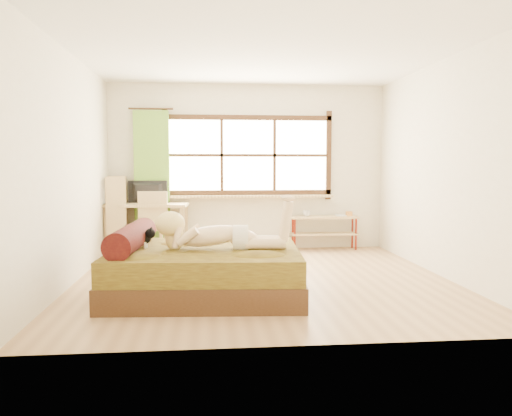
{
  "coord_description": "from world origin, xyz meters",
  "views": [
    {
      "loc": [
        -0.66,
        -5.95,
        1.4
      ],
      "look_at": [
        -0.07,
        0.2,
        0.86
      ],
      "focal_mm": 35.0,
      "sensor_mm": 36.0,
      "label": 1
    }
  ],
  "objects": [
    {
      "name": "floor",
      "position": [
        0.0,
        0.0,
        0.0
      ],
      "size": [
        4.5,
        4.5,
        0.0
      ],
      "primitive_type": "plane",
      "color": "#9E754C",
      "rests_on": "ground"
    },
    {
      "name": "ceiling",
      "position": [
        0.0,
        0.0,
        2.7
      ],
      "size": [
        4.5,
        4.5,
        0.0
      ],
      "primitive_type": "plane",
      "rotation": [
        3.14,
        0.0,
        0.0
      ],
      "color": "white",
      "rests_on": "wall_back"
    },
    {
      "name": "wall_back",
      "position": [
        0.0,
        2.25,
        1.35
      ],
      "size": [
        4.5,
        0.0,
        4.5
      ],
      "primitive_type": "plane",
      "rotation": [
        1.57,
        0.0,
        0.0
      ],
      "color": "silver",
      "rests_on": "floor"
    },
    {
      "name": "wall_front",
      "position": [
        0.0,
        -2.25,
        1.35
      ],
      "size": [
        4.5,
        0.0,
        4.5
      ],
      "primitive_type": "plane",
      "rotation": [
        -1.57,
        0.0,
        0.0
      ],
      "color": "silver",
      "rests_on": "floor"
    },
    {
      "name": "wall_left",
      "position": [
        -2.25,
        0.0,
        1.35
      ],
      "size": [
        0.0,
        4.5,
        4.5
      ],
      "primitive_type": "plane",
      "rotation": [
        1.57,
        0.0,
        1.57
      ],
      "color": "silver",
      "rests_on": "floor"
    },
    {
      "name": "wall_right",
      "position": [
        2.25,
        0.0,
        1.35
      ],
      "size": [
        0.0,
        4.5,
        4.5
      ],
      "primitive_type": "plane",
      "rotation": [
        1.57,
        0.0,
        -1.57
      ],
      "color": "silver",
      "rests_on": "floor"
    },
    {
      "name": "window",
      "position": [
        0.0,
        2.22,
        1.51
      ],
      "size": [
        2.8,
        0.16,
        1.46
      ],
      "color": "#FFEDBF",
      "rests_on": "wall_back"
    },
    {
      "name": "curtain",
      "position": [
        -1.55,
        2.13,
        1.15
      ],
      "size": [
        0.55,
        0.1,
        2.2
      ],
      "primitive_type": "cube",
      "color": "#569729",
      "rests_on": "wall_back"
    },
    {
      "name": "bed",
      "position": [
        -0.74,
        -0.63,
        0.27
      ],
      "size": [
        2.12,
        1.75,
        0.76
      ],
      "rotation": [
        0.0,
        0.0,
        -0.07
      ],
      "color": "black",
      "rests_on": "floor"
    },
    {
      "name": "woman",
      "position": [
        -0.54,
        -0.69,
        0.81
      ],
      "size": [
        1.43,
        0.5,
        0.6
      ],
      "primitive_type": null,
      "rotation": [
        0.0,
        0.0,
        -0.07
      ],
      "color": "beige",
      "rests_on": "bed"
    },
    {
      "name": "kitten",
      "position": [
        -1.41,
        -0.54,
        0.62
      ],
      "size": [
        0.31,
        0.14,
        0.24
      ],
      "primitive_type": null,
      "rotation": [
        0.0,
        0.0,
        -0.07
      ],
      "color": "black",
      "rests_on": "bed"
    },
    {
      "name": "desk",
      "position": [
        -1.62,
        1.95,
        0.69
      ],
      "size": [
        1.31,
        0.69,
        0.79
      ],
      "rotation": [
        0.0,
        0.0,
        -0.09
      ],
      "color": "tan",
      "rests_on": "floor"
    },
    {
      "name": "monitor",
      "position": [
        -1.62,
        2.0,
        0.97
      ],
      "size": [
        0.62,
        0.13,
        0.35
      ],
      "primitive_type": "imported",
      "rotation": [
        0.0,
        0.0,
        3.06
      ],
      "color": "black",
      "rests_on": "desk"
    },
    {
      "name": "chair",
      "position": [
        -1.51,
        1.59,
        0.55
      ],
      "size": [
        0.48,
        0.48,
        0.99
      ],
      "rotation": [
        0.0,
        0.0,
        -0.09
      ],
      "color": "tan",
      "rests_on": "floor"
    },
    {
      "name": "pipe_shelf",
      "position": [
        1.26,
        2.07,
        0.41
      ],
      "size": [
        1.11,
        0.3,
        0.63
      ],
      "rotation": [
        0.0,
        0.0,
        -0.02
      ],
      "color": "tan",
      "rests_on": "floor"
    },
    {
      "name": "cup",
      "position": [
        0.94,
        2.07,
        0.6
      ],
      "size": [
        0.13,
        0.13,
        0.1
      ],
      "primitive_type": "imported",
      "rotation": [
        0.0,
        0.0,
        -0.02
      ],
      "color": "gray",
      "rests_on": "pipe_shelf"
    },
    {
      "name": "book",
      "position": [
        1.44,
        2.07,
        0.56
      ],
      "size": [
        0.16,
        0.22,
        0.02
      ],
      "primitive_type": "imported",
      "rotation": [
        0.0,
        0.0,
        -0.02
      ],
      "color": "gray",
      "rests_on": "pipe_shelf"
    },
    {
      "name": "bookshelf",
      "position": [
        -2.08,
        1.95,
        0.61
      ],
      "size": [
        0.36,
        0.56,
        1.21
      ],
      "rotation": [
        0.0,
        0.0,
        0.13
      ],
      "color": "tan",
      "rests_on": "floor"
    }
  ]
}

